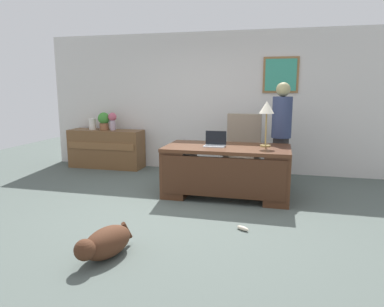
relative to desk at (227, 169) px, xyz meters
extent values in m
plane|color=#4C5651|center=(-0.50, -0.87, -0.42)|extent=(12.00, 12.00, 0.00)
cube|color=silver|center=(-0.50, 1.73, 0.93)|extent=(7.00, 0.12, 2.70)
cube|color=olive|center=(0.73, 1.66, 1.45)|extent=(0.64, 0.03, 0.66)
cube|color=teal|center=(0.73, 1.64, 1.45)|extent=(0.56, 0.01, 0.58)
cube|color=#4C2B19|center=(0.00, 0.03, 0.32)|extent=(1.87, 0.96, 0.05)
cube|color=#4C2B19|center=(-0.75, 0.03, -0.06)|extent=(0.36, 0.90, 0.72)
cube|color=#4C2B19|center=(0.75, 0.03, -0.06)|extent=(0.36, 0.90, 0.72)
cube|color=#412415|center=(0.00, -0.42, -0.02)|extent=(1.77, 0.04, 0.58)
cube|color=brown|center=(-2.72, 1.38, -0.03)|extent=(1.54, 0.48, 0.79)
cube|color=brown|center=(-2.72, 1.14, 0.07)|extent=(1.44, 0.02, 0.14)
cube|color=gray|center=(0.14, 0.89, -0.05)|extent=(0.60, 0.58, 0.18)
cylinder|color=black|center=(0.14, 0.89, -0.28)|extent=(0.10, 0.10, 0.28)
cylinder|color=black|center=(0.14, 0.89, -0.40)|extent=(0.52, 0.52, 0.05)
cube|color=gray|center=(0.14, 1.13, 0.40)|extent=(0.60, 0.12, 0.72)
cube|color=gray|center=(-0.12, 0.89, 0.15)|extent=(0.08, 0.50, 0.22)
cube|color=gray|center=(0.40, 0.89, 0.15)|extent=(0.08, 0.50, 0.22)
cylinder|color=#262323|center=(0.79, 0.77, -0.01)|extent=(0.26, 0.26, 0.83)
cylinder|color=navy|center=(0.79, 0.77, 0.75)|extent=(0.32, 0.32, 0.67)
sphere|color=#989062|center=(0.79, 0.77, 1.20)|extent=(0.23, 0.23, 0.23)
ellipsoid|color=#472819|center=(-0.83, -2.26, -0.27)|extent=(0.45, 0.64, 0.30)
sphere|color=#472819|center=(-0.92, -2.54, -0.23)|extent=(0.20, 0.20, 0.20)
cylinder|color=#472819|center=(-0.75, -1.99, -0.25)|extent=(0.08, 0.15, 0.21)
cube|color=#B2B5BA|center=(-0.18, -0.03, 0.36)|extent=(0.32, 0.22, 0.01)
cube|color=black|center=(-0.18, 0.08, 0.47)|extent=(0.32, 0.01, 0.21)
cylinder|color=#9E8447|center=(0.56, 0.17, 0.36)|extent=(0.16, 0.16, 0.02)
cylinder|color=#9E8447|center=(0.56, 0.17, 0.61)|extent=(0.02, 0.02, 0.47)
cone|color=silver|center=(0.56, 0.17, 0.94)|extent=(0.22, 0.22, 0.18)
cylinder|color=#AE96A8|center=(-2.56, 1.38, 0.47)|extent=(0.12, 0.12, 0.20)
sphere|color=#BD566D|center=(-2.56, 1.38, 0.64)|extent=(0.17, 0.17, 0.17)
cylinder|color=silver|center=(-3.02, 1.38, 0.48)|extent=(0.15, 0.15, 0.23)
cylinder|color=brown|center=(-2.75, 1.38, 0.44)|extent=(0.18, 0.18, 0.14)
sphere|color=#3E8933|center=(-2.75, 1.38, 0.61)|extent=(0.24, 0.24, 0.24)
sphere|color=beige|center=(-0.86, -1.98, -0.37)|extent=(0.10, 0.10, 0.10)
ellipsoid|color=beige|center=(0.39, -1.29, -0.40)|extent=(0.16, 0.13, 0.05)
camera|label=1|loc=(0.76, -5.22, 1.23)|focal=33.11mm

